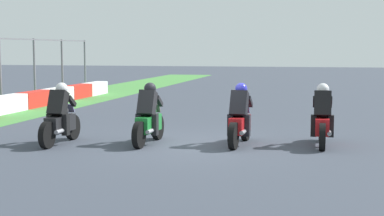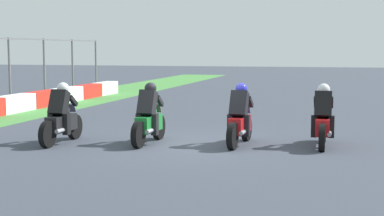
{
  "view_description": "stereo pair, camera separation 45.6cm",
  "coord_description": "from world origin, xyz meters",
  "px_view_note": "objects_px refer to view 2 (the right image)",
  "views": [
    {
      "loc": [
        -13.62,
        -2.98,
        2.35
      ],
      "look_at": [
        0.02,
        0.08,
        0.9
      ],
      "focal_mm": 54.02,
      "sensor_mm": 36.0,
      "label": 1
    },
    {
      "loc": [
        -13.51,
        -3.42,
        2.35
      ],
      "look_at": [
        0.02,
        0.08,
        0.9
      ],
      "focal_mm": 54.02,
      "sensor_mm": 36.0,
      "label": 2
    }
  ],
  "objects_px": {
    "rider_lane_b": "(240,120)",
    "rider_lane_c": "(149,119)",
    "rider_lane_a": "(323,121)",
    "rider_lane_d": "(61,118)"
  },
  "relations": [
    {
      "from": "rider_lane_a",
      "to": "rider_lane_b",
      "type": "xyz_separation_m",
      "value": [
        -0.31,
        1.96,
        0.0
      ]
    },
    {
      "from": "rider_lane_a",
      "to": "rider_lane_b",
      "type": "height_order",
      "value": "same"
    },
    {
      "from": "rider_lane_a",
      "to": "rider_lane_d",
      "type": "relative_size",
      "value": 1.0
    },
    {
      "from": "rider_lane_b",
      "to": "rider_lane_c",
      "type": "relative_size",
      "value": 1.0
    },
    {
      "from": "rider_lane_a",
      "to": "rider_lane_c",
      "type": "height_order",
      "value": "same"
    },
    {
      "from": "rider_lane_b",
      "to": "rider_lane_d",
      "type": "xyz_separation_m",
      "value": [
        -0.83,
        4.33,
        0.0
      ]
    },
    {
      "from": "rider_lane_c",
      "to": "rider_lane_b",
      "type": "bearing_deg",
      "value": -79.07
    },
    {
      "from": "rider_lane_a",
      "to": "rider_lane_d",
      "type": "xyz_separation_m",
      "value": [
        -1.13,
        6.29,
        0.0
      ]
    },
    {
      "from": "rider_lane_a",
      "to": "rider_lane_d",
      "type": "distance_m",
      "value": 6.39
    },
    {
      "from": "rider_lane_b",
      "to": "rider_lane_d",
      "type": "distance_m",
      "value": 4.41
    }
  ]
}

